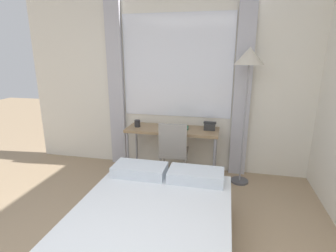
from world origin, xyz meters
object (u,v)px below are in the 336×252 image
object	(u,v)px
telephone	(210,126)
mug	(137,123)
desk	(172,133)
book	(179,127)
bed	(146,244)
standing_lamp	(249,66)
desk_chair	(174,149)

from	to	relation	value
telephone	mug	xyz separation A→B (m)	(-1.07, -0.11, 0.00)
desk	book	size ratio (longest dim) A/B	4.69
bed	book	bearing A→B (deg)	91.93
bed	telephone	world-z (taller)	telephone
desk	standing_lamp	size ratio (longest dim) A/B	0.72
mug	book	bearing A→B (deg)	5.13
mug	telephone	bearing A→B (deg)	5.69
desk	telephone	xyz separation A→B (m)	(0.54, 0.08, 0.11)
bed	telephone	xyz separation A→B (m)	(0.38, 1.92, 0.54)
desk_chair	book	bearing A→B (deg)	78.51
desk	mug	xyz separation A→B (m)	(-0.53, -0.03, 0.12)
desk	telephone	size ratio (longest dim) A/B	7.41
desk_chair	mug	distance (m)	0.69
standing_lamp	desk_chair	bearing A→B (deg)	-169.47
bed	mug	xyz separation A→B (m)	(-0.69, 1.81, 0.54)
desk_chair	standing_lamp	bearing A→B (deg)	5.93
bed	telephone	size ratio (longest dim) A/B	11.44
standing_lamp	bed	bearing A→B (deg)	-115.24
bed	standing_lamp	distance (m)	2.43
desk_chair	desk	bearing A→B (deg)	101.63
desk	book	world-z (taller)	book
desk	mug	world-z (taller)	mug
book	desk_chair	bearing A→B (deg)	-96.88
desk	desk_chair	world-z (taller)	desk_chair
bed	mug	distance (m)	2.01
desk	book	distance (m)	0.13
book	mug	world-z (taller)	mug
telephone	bed	bearing A→B (deg)	-101.18
desk_chair	standing_lamp	distance (m)	1.49
telephone	book	xyz separation A→B (m)	(-0.44, -0.05, -0.04)
bed	desk_chair	bearing A→B (deg)	93.30
desk	book	bearing A→B (deg)	17.90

